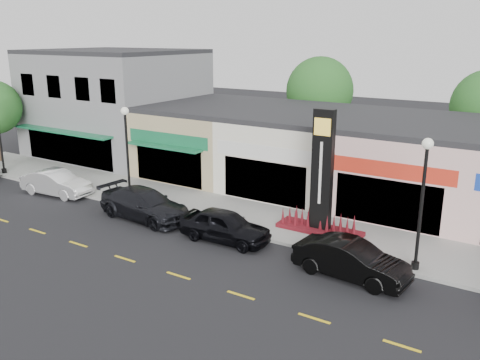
{
  "coord_description": "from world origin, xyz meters",
  "views": [
    {
      "loc": [
        12.15,
        -17.45,
        9.44
      ],
      "look_at": [
        -1.49,
        4.0,
        2.12
      ],
      "focal_mm": 38.0,
      "sensor_mm": 36.0,
      "label": 1
    }
  ],
  "objects": [
    {
      "name": "shop_beige",
      "position": [
        -8.5,
        11.46,
        2.4
      ],
      "size": [
        7.0,
        10.85,
        4.8
      ],
      "color": "tan",
      "rests_on": "ground"
    },
    {
      "name": "ground",
      "position": [
        0.0,
        0.0,
        0.0
      ],
      "size": [
        120.0,
        120.0,
        0.0
      ],
      "primitive_type": "plane",
      "color": "black",
      "rests_on": "ground"
    },
    {
      "name": "tree_rear_west",
      "position": [
        -4.0,
        19.5,
        5.22
      ],
      "size": [
        5.2,
        5.2,
        7.83
      ],
      "color": "#382619",
      "rests_on": "ground"
    },
    {
      "name": "car_dark_sedan",
      "position": [
        -5.73,
        1.26,
        0.79
      ],
      "size": [
        2.61,
        5.62,
        1.59
      ],
      "primitive_type": "imported",
      "rotation": [
        0.0,
        0.0,
        1.5
      ],
      "color": "black",
      "rests_on": "ground"
    },
    {
      "name": "car_black_conv",
      "position": [
        5.93,
        0.61,
        0.77
      ],
      "size": [
        2.03,
        4.78,
        1.53
      ],
      "primitive_type": "imported",
      "rotation": [
        0.0,
        0.0,
        1.48
      ],
      "color": "black",
      "rests_on": "ground"
    },
    {
      "name": "shop_cream",
      "position": [
        -1.5,
        11.47,
        2.4
      ],
      "size": [
        7.0,
        10.01,
        4.8
      ],
      "color": "beige",
      "rests_on": "ground"
    },
    {
      "name": "building_grey_2story",
      "position": [
        -18.0,
        11.48,
        4.14
      ],
      "size": [
        12.0,
        10.95,
        8.3
      ],
      "color": "slate",
      "rests_on": "ground"
    },
    {
      "name": "lamp_east_near",
      "position": [
        8.0,
        2.5,
        3.48
      ],
      "size": [
        0.44,
        0.44,
        5.47
      ],
      "color": "black",
      "rests_on": "sidewalk"
    },
    {
      "name": "car_white_van",
      "position": [
        -13.1,
        1.48,
        0.76
      ],
      "size": [
        2.06,
        4.75,
        1.52
      ],
      "primitive_type": "imported",
      "rotation": [
        0.0,
        0.0,
        1.67
      ],
      "color": "white",
      "rests_on": "ground"
    },
    {
      "name": "shop_pink_w",
      "position": [
        5.5,
        11.47,
        2.4
      ],
      "size": [
        7.0,
        10.01,
        4.8
      ],
      "color": "beige",
      "rests_on": "ground"
    },
    {
      "name": "car_black_sedan",
      "position": [
        -0.46,
        1.03,
        0.76
      ],
      "size": [
        1.94,
        4.53,
        1.52
      ],
      "primitive_type": "imported",
      "rotation": [
        0.0,
        0.0,
        1.6
      ],
      "color": "black",
      "rests_on": "ground"
    },
    {
      "name": "pylon_sign",
      "position": [
        3.0,
        4.2,
        2.27
      ],
      "size": [
        4.2,
        1.3,
        6.0
      ],
      "color": "#590F1B",
      "rests_on": "sidewalk"
    },
    {
      "name": "curb",
      "position": [
        0.0,
        2.1,
        0.07
      ],
      "size": [
        52.0,
        0.2,
        0.15
      ],
      "primitive_type": "cube",
      "color": "gray",
      "rests_on": "ground"
    },
    {
      "name": "lamp_west_near",
      "position": [
        -8.0,
        2.5,
        3.48
      ],
      "size": [
        0.44,
        0.44,
        5.47
      ],
      "color": "black",
      "rests_on": "sidewalk"
    },
    {
      "name": "sidewalk",
      "position": [
        0.0,
        4.35,
        0.07
      ],
      "size": [
        52.0,
        4.3,
        0.15
      ],
      "primitive_type": "cube",
      "color": "gray",
      "rests_on": "ground"
    }
  ]
}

